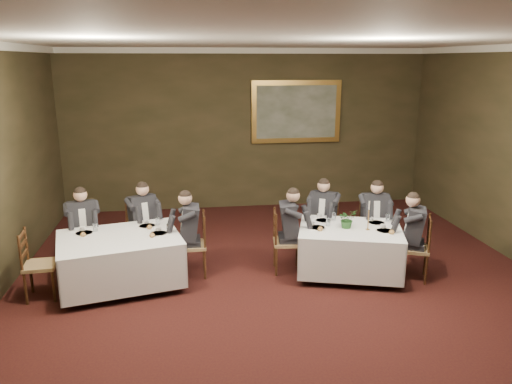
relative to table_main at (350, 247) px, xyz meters
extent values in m
plane|color=black|center=(-1.10, -1.02, -0.45)|extent=(10.00, 10.00, 0.00)
cube|color=silver|center=(-1.10, -1.02, 3.05)|extent=(8.00, 10.00, 0.10)
cube|color=#2D2916|center=(-1.10, 3.98, 1.30)|extent=(8.00, 0.10, 3.50)
cube|color=white|center=(-1.10, 3.93, 2.99)|extent=(8.00, 0.10, 0.12)
cube|color=black|center=(0.00, 0.00, 0.28)|extent=(1.73, 1.48, 0.04)
cube|color=white|center=(0.00, 0.00, 0.31)|extent=(1.80, 1.55, 0.02)
cube|color=white|center=(0.00, 0.00, -0.02)|extent=(1.83, 1.58, 0.65)
cube|color=black|center=(-3.46, 0.10, 0.28)|extent=(1.88, 1.57, 0.04)
cube|color=white|center=(-3.46, 0.10, 0.31)|extent=(1.95, 1.64, 0.02)
cube|color=white|center=(-3.46, 0.10, -0.02)|extent=(1.97, 1.66, 0.65)
cube|color=olive|center=(-0.18, 0.87, 0.04)|extent=(0.59, 0.59, 0.05)
cube|color=black|center=(-0.08, 1.03, 0.28)|extent=(0.34, 0.22, 0.54)
cube|color=black|center=(-0.18, 0.87, 0.41)|extent=(0.52, 0.48, 0.55)
sphere|color=#D9A387|center=(-0.18, 0.87, 0.79)|extent=(0.29, 0.29, 0.21)
cube|color=olive|center=(0.62, 0.63, 0.04)|extent=(0.48, 0.46, 0.05)
cube|color=black|center=(0.64, 0.82, 0.28)|extent=(0.38, 0.07, 0.54)
cube|color=black|center=(0.62, 0.63, 0.41)|extent=(0.45, 0.35, 0.55)
sphere|color=#D9A387|center=(0.62, 0.63, 0.79)|extent=(0.23, 0.23, 0.21)
cube|color=olive|center=(-0.93, 0.27, 0.04)|extent=(0.47, 0.49, 0.05)
cube|color=black|center=(-1.12, 0.30, 0.28)|extent=(0.07, 0.38, 0.54)
cube|color=black|center=(-0.93, 0.27, 0.41)|extent=(0.36, 0.45, 0.55)
sphere|color=#D9A387|center=(-0.93, 0.27, 0.79)|extent=(0.23, 0.23, 0.21)
cube|color=olive|center=(0.93, -0.27, 0.04)|extent=(0.56, 0.57, 0.05)
cube|color=black|center=(1.10, -0.35, 0.28)|extent=(0.18, 0.36, 0.54)
cube|color=black|center=(0.93, -0.27, 0.41)|extent=(0.46, 0.51, 0.55)
sphere|color=#D9A387|center=(0.93, -0.27, 0.79)|extent=(0.28, 0.28, 0.21)
cube|color=olive|center=(-4.11, 0.86, 0.04)|extent=(0.53, 0.51, 0.05)
cube|color=black|center=(-4.15, 1.04, 0.28)|extent=(0.38, 0.12, 0.54)
cube|color=black|center=(-4.11, 0.86, 0.41)|extent=(0.48, 0.40, 0.55)
sphere|color=#D9A387|center=(-4.11, 0.86, 0.79)|extent=(0.25, 0.25, 0.21)
cube|color=olive|center=(-3.20, 1.06, 0.04)|extent=(0.58, 0.58, 0.05)
cube|color=black|center=(-3.29, 1.23, 0.28)|extent=(0.35, 0.20, 0.54)
cube|color=black|center=(-3.20, 1.06, 0.41)|extent=(0.52, 0.47, 0.55)
sphere|color=#D9A387|center=(-3.20, 1.06, 0.79)|extent=(0.28, 0.28, 0.21)
cube|color=olive|center=(-2.41, 0.34, 0.04)|extent=(0.42, 0.44, 0.05)
cube|color=black|center=(-2.22, 0.34, 0.28)|extent=(0.03, 0.38, 0.54)
cube|color=black|center=(-2.41, 0.34, 0.41)|extent=(0.31, 0.42, 0.55)
sphere|color=#D9A387|center=(-2.41, 0.34, 0.79)|extent=(0.21, 0.21, 0.21)
cube|color=olive|center=(-4.52, -0.13, 0.04)|extent=(0.45, 0.47, 0.05)
cube|color=black|center=(-4.71, -0.15, 0.28)|extent=(0.06, 0.38, 0.54)
imported|color=#2D5926|center=(-0.05, 0.02, 0.47)|extent=(0.33, 0.30, 0.31)
cylinder|color=#B57C37|center=(0.23, -0.11, 0.33)|extent=(0.07, 0.07, 0.02)
cylinder|color=#B57C37|center=(0.23, -0.11, 0.49)|extent=(0.02, 0.02, 0.31)
cylinder|color=white|center=(0.23, -0.11, 0.71)|extent=(0.02, 0.02, 0.13)
cylinder|color=white|center=(-0.31, 0.43, 0.32)|extent=(0.25, 0.25, 0.01)
cylinder|color=white|center=(-0.31, 0.58, 0.35)|extent=(0.08, 0.08, 0.05)
cylinder|color=white|center=(-0.14, 0.43, 0.39)|extent=(0.06, 0.06, 0.14)
cylinder|color=white|center=(-3.99, 0.35, 0.32)|extent=(0.25, 0.25, 0.01)
cylinder|color=white|center=(-3.99, 0.50, 0.35)|extent=(0.08, 0.08, 0.05)
cylinder|color=white|center=(-3.82, 0.35, 0.39)|extent=(0.06, 0.06, 0.14)
cube|color=#DBAB50|center=(0.00, 3.92, 1.69)|extent=(2.00, 0.08, 1.37)
cube|color=#464C32|center=(0.00, 3.88, 1.69)|extent=(1.78, 0.01, 1.15)
camera|label=1|loc=(-2.46, -6.94, 2.80)|focal=35.00mm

